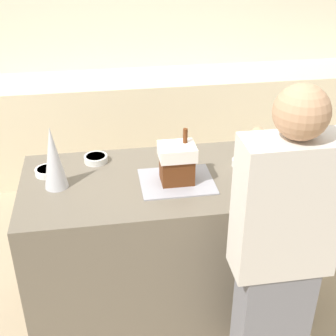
{
  "coord_description": "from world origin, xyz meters",
  "views": [
    {
      "loc": [
        -0.31,
        -2.18,
        2.18
      ],
      "look_at": [
        0.04,
        0.0,
        0.95
      ],
      "focal_mm": 50.0,
      "sensor_mm": 36.0,
      "label": 1
    }
  ],
  "objects_px": {
    "decorative_tree": "(53,158)",
    "candy_bowl_far_right": "(96,158)",
    "candy_bowl_beside_tree": "(47,171)",
    "candy_bowl_behind_tray": "(267,149)",
    "person": "(280,257)",
    "candy_bowl_front_corner": "(240,162)",
    "mug": "(258,178)",
    "gingerbread_house": "(177,162)",
    "baking_tray": "(177,181)"
  },
  "relations": [
    {
      "from": "baking_tray",
      "to": "decorative_tree",
      "type": "height_order",
      "value": "decorative_tree"
    },
    {
      "from": "person",
      "to": "candy_bowl_far_right",
      "type": "bearing_deg",
      "value": 130.01
    },
    {
      "from": "decorative_tree",
      "to": "person",
      "type": "height_order",
      "value": "person"
    },
    {
      "from": "candy_bowl_behind_tray",
      "to": "candy_bowl_far_right",
      "type": "bearing_deg",
      "value": 177.25
    },
    {
      "from": "candy_bowl_beside_tree",
      "to": "candy_bowl_behind_tray",
      "type": "height_order",
      "value": "candy_bowl_behind_tray"
    },
    {
      "from": "person",
      "to": "mug",
      "type": "bearing_deg",
      "value": 82.5
    },
    {
      "from": "gingerbread_house",
      "to": "candy_bowl_beside_tree",
      "type": "relative_size",
      "value": 2.23
    },
    {
      "from": "candy_bowl_front_corner",
      "to": "gingerbread_house",
      "type": "bearing_deg",
      "value": -162.71
    },
    {
      "from": "baking_tray",
      "to": "decorative_tree",
      "type": "xyz_separation_m",
      "value": [
        -0.63,
        0.05,
        0.17
      ]
    },
    {
      "from": "candy_bowl_beside_tree",
      "to": "mug",
      "type": "height_order",
      "value": "mug"
    },
    {
      "from": "decorative_tree",
      "to": "candy_bowl_beside_tree",
      "type": "distance_m",
      "value": 0.22
    },
    {
      "from": "baking_tray",
      "to": "candy_bowl_front_corner",
      "type": "relative_size",
      "value": 3.97
    },
    {
      "from": "candy_bowl_far_right",
      "to": "candy_bowl_behind_tray",
      "type": "relative_size",
      "value": 1.25
    },
    {
      "from": "mug",
      "to": "person",
      "type": "height_order",
      "value": "person"
    },
    {
      "from": "candy_bowl_beside_tree",
      "to": "mug",
      "type": "distance_m",
      "value": 1.15
    },
    {
      "from": "candy_bowl_front_corner",
      "to": "decorative_tree",
      "type": "bearing_deg",
      "value": -176.16
    },
    {
      "from": "mug",
      "to": "candy_bowl_beside_tree",
      "type": "bearing_deg",
      "value": 164.78
    },
    {
      "from": "candy_bowl_front_corner",
      "to": "mug",
      "type": "distance_m",
      "value": 0.23
    },
    {
      "from": "candy_bowl_behind_tray",
      "to": "mug",
      "type": "xyz_separation_m",
      "value": [
        -0.17,
        -0.36,
        0.02
      ]
    },
    {
      "from": "candy_bowl_beside_tree",
      "to": "person",
      "type": "xyz_separation_m",
      "value": [
        1.04,
        -0.81,
        -0.07
      ]
    },
    {
      "from": "gingerbread_house",
      "to": "decorative_tree",
      "type": "relative_size",
      "value": 0.85
    },
    {
      "from": "gingerbread_house",
      "to": "candy_bowl_far_right",
      "type": "height_order",
      "value": "gingerbread_house"
    },
    {
      "from": "mug",
      "to": "candy_bowl_far_right",
      "type": "bearing_deg",
      "value": 154.15
    },
    {
      "from": "decorative_tree",
      "to": "candy_bowl_far_right",
      "type": "bearing_deg",
      "value": 49.6
    },
    {
      "from": "baking_tray",
      "to": "decorative_tree",
      "type": "distance_m",
      "value": 0.66
    },
    {
      "from": "gingerbread_house",
      "to": "candy_bowl_far_right",
      "type": "relative_size",
      "value": 2.15
    },
    {
      "from": "candy_bowl_front_corner",
      "to": "candy_bowl_far_right",
      "type": "relative_size",
      "value": 0.73
    },
    {
      "from": "candy_bowl_far_right",
      "to": "person",
      "type": "height_order",
      "value": "person"
    },
    {
      "from": "candy_bowl_front_corner",
      "to": "candy_bowl_far_right",
      "type": "xyz_separation_m",
      "value": [
        -0.81,
        0.18,
        -0.0
      ]
    },
    {
      "from": "baking_tray",
      "to": "candy_bowl_beside_tree",
      "type": "distance_m",
      "value": 0.72
    },
    {
      "from": "decorative_tree",
      "to": "candy_bowl_beside_tree",
      "type": "xyz_separation_m",
      "value": [
        -0.06,
        0.14,
        -0.15
      ]
    },
    {
      "from": "decorative_tree",
      "to": "candy_bowl_far_right",
      "type": "height_order",
      "value": "decorative_tree"
    },
    {
      "from": "candy_bowl_beside_tree",
      "to": "candy_bowl_far_right",
      "type": "height_order",
      "value": "candy_bowl_far_right"
    },
    {
      "from": "gingerbread_house",
      "to": "mug",
      "type": "bearing_deg",
      "value": -14.34
    },
    {
      "from": "gingerbread_house",
      "to": "candy_bowl_far_right",
      "type": "xyz_separation_m",
      "value": [
        -0.42,
        0.3,
        -0.1
      ]
    },
    {
      "from": "candy_bowl_behind_tray",
      "to": "decorative_tree",
      "type": "bearing_deg",
      "value": -170.76
    },
    {
      "from": "mug",
      "to": "gingerbread_house",
      "type": "bearing_deg",
      "value": 165.66
    },
    {
      "from": "gingerbread_house",
      "to": "candy_bowl_beside_tree",
      "type": "xyz_separation_m",
      "value": [
        -0.69,
        0.2,
        -0.1
      ]
    },
    {
      "from": "baking_tray",
      "to": "candy_bowl_front_corner",
      "type": "bearing_deg",
      "value": 17.3
    },
    {
      "from": "decorative_tree",
      "to": "candy_bowl_beside_tree",
      "type": "height_order",
      "value": "decorative_tree"
    },
    {
      "from": "candy_bowl_behind_tray",
      "to": "person",
      "type": "relative_size",
      "value": 0.07
    },
    {
      "from": "decorative_tree",
      "to": "person",
      "type": "relative_size",
      "value": 0.21
    },
    {
      "from": "baking_tray",
      "to": "candy_bowl_behind_tray",
      "type": "height_order",
      "value": "candy_bowl_behind_tray"
    },
    {
      "from": "gingerbread_house",
      "to": "candy_bowl_front_corner",
      "type": "distance_m",
      "value": 0.42
    },
    {
      "from": "candy_bowl_behind_tray",
      "to": "gingerbread_house",
      "type": "bearing_deg",
      "value": -156.92
    },
    {
      "from": "candy_bowl_far_right",
      "to": "mug",
      "type": "height_order",
      "value": "mug"
    },
    {
      "from": "gingerbread_house",
      "to": "person",
      "type": "relative_size",
      "value": 0.18
    },
    {
      "from": "candy_bowl_behind_tray",
      "to": "person",
      "type": "distance_m",
      "value": 0.91
    },
    {
      "from": "gingerbread_house",
      "to": "decorative_tree",
      "type": "bearing_deg",
      "value": 175.27
    },
    {
      "from": "gingerbread_house",
      "to": "candy_bowl_behind_tray",
      "type": "relative_size",
      "value": 2.69
    }
  ]
}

